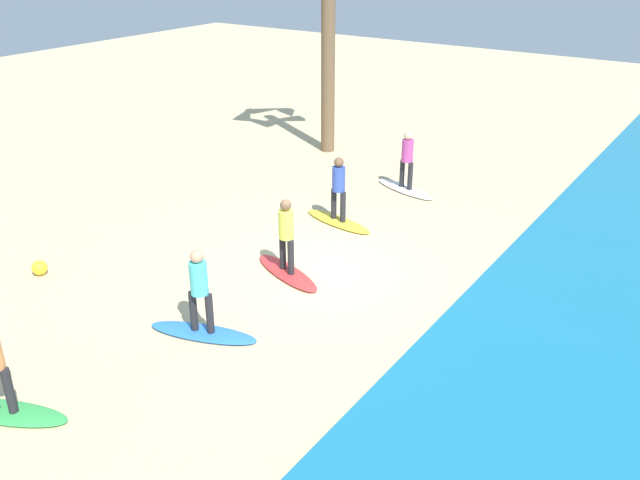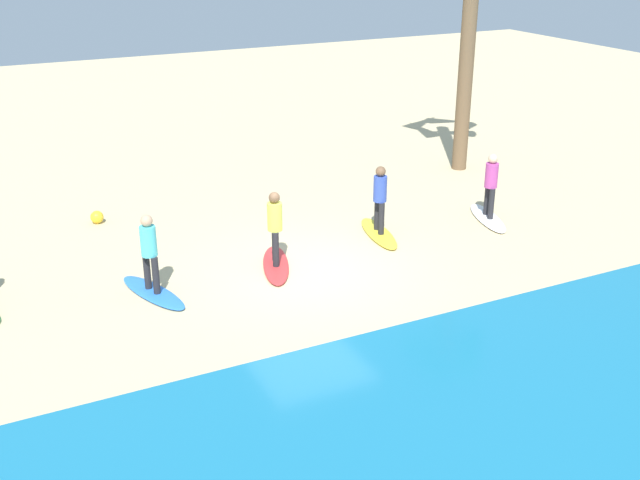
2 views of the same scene
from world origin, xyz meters
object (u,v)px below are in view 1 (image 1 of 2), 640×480
(surfboard_white, at_px, (405,189))
(surfboard_green, at_px, (5,412))
(surfer_white, at_px, (407,156))
(beach_ball, at_px, (40,268))
(surfer_yellow, at_px, (339,184))
(surfboard_blue, at_px, (203,333))
(surfer_blue, at_px, (199,285))
(surfer_red, at_px, (286,231))
(surfboard_yellow, at_px, (338,221))
(surfboard_red, at_px, (287,273))

(surfboard_white, bearing_deg, surfboard_green, -74.83)
(surfer_white, height_order, surfboard_green, surfer_white)
(beach_ball, bearing_deg, surfer_yellow, 147.35)
(surfer_yellow, xyz_separation_m, surfboard_green, (9.10, -0.24, -0.99))
(surfboard_blue, relative_size, surfer_blue, 1.28)
(surfboard_white, bearing_deg, surfer_red, -69.62)
(surfboard_white, bearing_deg, surfboard_yellow, -78.43)
(surfer_white, relative_size, beach_ball, 5.02)
(surfer_yellow, height_order, surfer_blue, same)
(surfer_blue, bearing_deg, surfboard_red, -177.13)
(surfboard_yellow, bearing_deg, surfer_white, 95.28)
(surfboard_yellow, xyz_separation_m, surfboard_red, (2.96, 0.59, 0.00))
(surfboard_white, relative_size, surfboard_green, 1.00)
(surfer_yellow, height_order, surfboard_blue, surfer_yellow)
(surfer_blue, relative_size, beach_ball, 5.02)
(surfer_white, distance_m, beach_ball, 9.90)
(surfer_blue, bearing_deg, surfer_yellow, -172.72)
(surfer_white, relative_size, surfboard_red, 0.78)
(surfer_yellow, height_order, surfboard_red, surfer_yellow)
(surfer_white, relative_size, surfer_red, 1.00)
(surfboard_yellow, distance_m, surfboard_green, 9.10)
(surfer_blue, height_order, surfboard_green, surfer_blue)
(surfer_yellow, height_order, beach_ball, surfer_yellow)
(surfboard_red, xyz_separation_m, surfboard_green, (6.14, -0.84, 0.00))
(surfboard_white, bearing_deg, beach_ball, -96.92)
(surfboard_white, xyz_separation_m, surfboard_yellow, (3.01, -0.33, 0.00))
(surfer_red, xyz_separation_m, surfboard_blue, (2.77, 0.14, -0.99))
(surfboard_yellow, relative_size, beach_ball, 6.43)
(surfer_yellow, distance_m, surfer_blue, 5.78)
(surfboard_yellow, distance_m, surfboard_red, 3.02)
(surfboard_yellow, bearing_deg, surfboard_blue, -71.12)
(surfer_red, height_order, surfboard_green, surfer_red)
(surfer_yellow, distance_m, surfboard_green, 9.16)
(surfboard_white, bearing_deg, surfer_blue, -69.49)
(surfboard_blue, bearing_deg, surfboard_white, 75.12)
(surfer_yellow, bearing_deg, surfboard_green, -1.54)
(surfer_blue, bearing_deg, surfboard_yellow, -172.72)
(surfboard_green, xyz_separation_m, beach_ball, (-3.16, -3.56, 0.12))
(surfboard_blue, bearing_deg, surfer_red, 75.38)
(surfboard_yellow, bearing_deg, surfboard_white, 95.28)
(surfboard_yellow, xyz_separation_m, surfer_red, (2.96, 0.59, 0.99))
(surfboard_white, height_order, surfer_blue, surfer_blue)
(surfer_blue, xyz_separation_m, beach_ball, (0.21, -4.54, -0.87))
(surfboard_yellow, height_order, beach_ball, beach_ball)
(beach_ball, bearing_deg, surfer_white, 155.18)
(surfboard_white, xyz_separation_m, surfboard_green, (12.11, -0.58, 0.00))
(beach_ball, bearing_deg, surfer_blue, 92.64)
(surfer_white, height_order, surfer_blue, same)
(surfboard_white, relative_size, surfer_blue, 1.28)
(surfboard_red, bearing_deg, surfer_yellow, 121.88)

